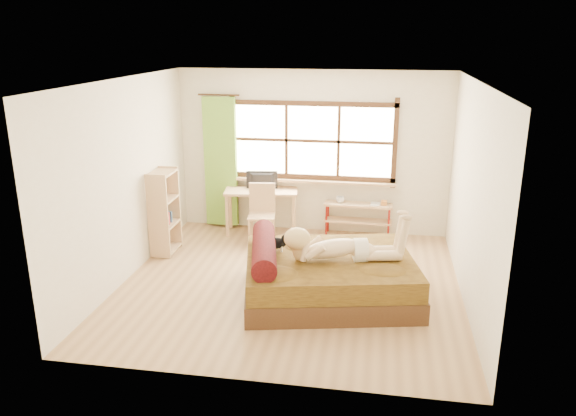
% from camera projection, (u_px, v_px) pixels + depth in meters
% --- Properties ---
extents(floor, '(4.50, 4.50, 0.00)m').
position_uv_depth(floor, '(290.00, 284.00, 7.60)').
color(floor, '#9E754C').
rests_on(floor, ground).
extents(ceiling, '(4.50, 4.50, 0.00)m').
position_uv_depth(ceiling, '(290.00, 81.00, 6.79)').
color(ceiling, white).
rests_on(ceiling, wall_back).
extents(wall_back, '(4.50, 0.00, 4.50)m').
position_uv_depth(wall_back, '(312.00, 153.00, 9.32)').
color(wall_back, silver).
rests_on(wall_back, floor).
extents(wall_front, '(4.50, 0.00, 4.50)m').
position_uv_depth(wall_front, '(250.00, 253.00, 5.08)').
color(wall_front, silver).
rests_on(wall_front, floor).
extents(wall_left, '(0.00, 4.50, 4.50)m').
position_uv_depth(wall_left, '(126.00, 181.00, 7.56)').
color(wall_left, silver).
rests_on(wall_left, floor).
extents(wall_right, '(0.00, 4.50, 4.50)m').
position_uv_depth(wall_right, '(472.00, 196.00, 6.84)').
color(wall_right, silver).
rests_on(wall_right, floor).
extents(window, '(2.80, 0.16, 1.46)m').
position_uv_depth(window, '(312.00, 143.00, 9.24)').
color(window, '#FFEDBF').
rests_on(window, wall_back).
extents(curtain, '(0.55, 0.10, 2.20)m').
position_uv_depth(curtain, '(221.00, 162.00, 9.51)').
color(curtain, '#598925').
rests_on(curtain, wall_back).
extents(bed, '(2.45, 2.12, 0.81)m').
position_uv_depth(bed, '(325.00, 275.00, 7.18)').
color(bed, '#381D10').
rests_on(bed, floor).
extents(woman, '(1.55, 0.73, 0.64)m').
position_uv_depth(woman, '(342.00, 235.00, 6.94)').
color(woman, '#DBB88D').
rests_on(woman, bed).
extents(kitten, '(0.34, 0.19, 0.26)m').
position_uv_depth(kitten, '(275.00, 242.00, 7.28)').
color(kitten, black).
rests_on(kitten, bed).
extents(desk, '(1.27, 0.71, 0.75)m').
position_uv_depth(desk, '(261.00, 196.00, 9.37)').
color(desk, tan).
rests_on(desk, floor).
extents(monitor, '(0.53, 0.14, 0.30)m').
position_uv_depth(monitor, '(262.00, 180.00, 9.34)').
color(monitor, black).
rests_on(monitor, desk).
extents(chair, '(0.48, 0.48, 0.94)m').
position_uv_depth(chair, '(262.00, 210.00, 9.05)').
color(chair, tan).
rests_on(chair, floor).
extents(pipe_shelf, '(1.12, 0.31, 0.63)m').
position_uv_depth(pipe_shelf, '(359.00, 212.00, 9.30)').
color(pipe_shelf, tan).
rests_on(pipe_shelf, floor).
extents(cup, '(0.14, 0.14, 0.11)m').
position_uv_depth(cup, '(340.00, 200.00, 9.29)').
color(cup, gray).
rests_on(cup, pipe_shelf).
extents(book, '(0.16, 0.21, 0.02)m').
position_uv_depth(book, '(371.00, 204.00, 9.22)').
color(book, gray).
rests_on(book, pipe_shelf).
extents(bookshelf, '(0.33, 0.57, 1.29)m').
position_uv_depth(bookshelf, '(164.00, 212.00, 8.52)').
color(bookshelf, tan).
rests_on(bookshelf, floor).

